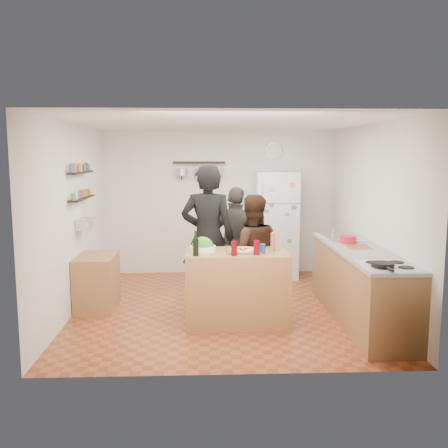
{
  "coord_description": "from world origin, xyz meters",
  "views": [
    {
      "loc": [
        -0.28,
        -6.62,
        2.1
      ],
      "look_at": [
        0.0,
        0.1,
        1.15
      ],
      "focal_mm": 40.0,
      "sensor_mm": 36.0,
      "label": 1
    }
  ],
  "objects_px": {
    "skillet": "(383,265)",
    "side_table": "(97,282)",
    "wine_bottle": "(196,247)",
    "wall_clock": "(274,151)",
    "prep_island": "(237,288)",
    "person_back": "(237,243)",
    "salad_bowl": "(203,249)",
    "person_left": "(208,238)",
    "fridge": "(276,225)",
    "counter_run": "(360,285)",
    "pepper_mill": "(273,243)",
    "salt_canister": "(262,249)",
    "red_bowl": "(348,239)",
    "person_center": "(252,254)"
  },
  "relations": [
    {
      "from": "person_left",
      "to": "wall_clock",
      "type": "relative_size",
      "value": 6.59
    },
    {
      "from": "salad_bowl",
      "to": "fridge",
      "type": "xyz_separation_m",
      "value": [
        1.24,
        2.34,
        -0.04
      ]
    },
    {
      "from": "prep_island",
      "to": "salad_bowl",
      "type": "height_order",
      "value": "salad_bowl"
    },
    {
      "from": "pepper_mill",
      "to": "side_table",
      "type": "bearing_deg",
      "value": 163.93
    },
    {
      "from": "salad_bowl",
      "to": "counter_run",
      "type": "height_order",
      "value": "salad_bowl"
    },
    {
      "from": "counter_run",
      "to": "fridge",
      "type": "height_order",
      "value": "fridge"
    },
    {
      "from": "salad_bowl",
      "to": "salt_canister",
      "type": "distance_m",
      "value": 0.74
    },
    {
      "from": "wine_bottle",
      "to": "fridge",
      "type": "xyz_separation_m",
      "value": [
        1.32,
        2.61,
        -0.11
      ]
    },
    {
      "from": "red_bowl",
      "to": "wine_bottle",
      "type": "bearing_deg",
      "value": -160.32
    },
    {
      "from": "prep_island",
      "to": "person_back",
      "type": "xyz_separation_m",
      "value": [
        0.07,
        1.13,
        0.36
      ]
    },
    {
      "from": "wine_bottle",
      "to": "pepper_mill",
      "type": "distance_m",
      "value": 0.99
    },
    {
      "from": "wine_bottle",
      "to": "person_back",
      "type": "bearing_deg",
      "value": 66.99
    },
    {
      "from": "side_table",
      "to": "pepper_mill",
      "type": "bearing_deg",
      "value": -16.07
    },
    {
      "from": "salt_canister",
      "to": "person_back",
      "type": "bearing_deg",
      "value": 100.32
    },
    {
      "from": "wine_bottle",
      "to": "counter_run",
      "type": "distance_m",
      "value": 2.17
    },
    {
      "from": "person_back",
      "to": "wall_clock",
      "type": "xyz_separation_m",
      "value": [
        0.75,
        1.59,
        1.33
      ]
    },
    {
      "from": "prep_island",
      "to": "person_center",
      "type": "bearing_deg",
      "value": 64.32
    },
    {
      "from": "skillet",
      "to": "person_center",
      "type": "bearing_deg",
      "value": 131.52
    },
    {
      "from": "wine_bottle",
      "to": "side_table",
      "type": "xyz_separation_m",
      "value": [
        -1.37,
        0.94,
        -0.65
      ]
    },
    {
      "from": "salt_canister",
      "to": "person_back",
      "type": "relative_size",
      "value": 0.07
    },
    {
      "from": "skillet",
      "to": "side_table",
      "type": "height_order",
      "value": "skillet"
    },
    {
      "from": "wine_bottle",
      "to": "person_back",
      "type": "height_order",
      "value": "person_back"
    },
    {
      "from": "counter_run",
      "to": "skillet",
      "type": "distance_m",
      "value": 1.14
    },
    {
      "from": "person_left",
      "to": "salad_bowl",
      "type": "bearing_deg",
      "value": 90.89
    },
    {
      "from": "side_table",
      "to": "person_center",
      "type": "bearing_deg",
      "value": -6.75
    },
    {
      "from": "salad_bowl",
      "to": "pepper_mill",
      "type": "distance_m",
      "value": 0.87
    },
    {
      "from": "counter_run",
      "to": "pepper_mill",
      "type": "bearing_deg",
      "value": -178.07
    },
    {
      "from": "skillet",
      "to": "side_table",
      "type": "distance_m",
      "value": 3.77
    },
    {
      "from": "pepper_mill",
      "to": "wall_clock",
      "type": "relative_size",
      "value": 0.62
    },
    {
      "from": "prep_island",
      "to": "wine_bottle",
      "type": "distance_m",
      "value": 0.78
    },
    {
      "from": "person_left",
      "to": "red_bowl",
      "type": "bearing_deg",
      "value": -174.38
    },
    {
      "from": "pepper_mill",
      "to": "person_back",
      "type": "bearing_deg",
      "value": 109.29
    },
    {
      "from": "salt_canister",
      "to": "skillet",
      "type": "xyz_separation_m",
      "value": [
        1.17,
        -0.82,
        -0.02
      ]
    },
    {
      "from": "person_center",
      "to": "red_bowl",
      "type": "xyz_separation_m",
      "value": [
        1.3,
        0.03,
        0.18
      ]
    },
    {
      "from": "prep_island",
      "to": "salt_canister",
      "type": "xyz_separation_m",
      "value": [
        0.3,
        -0.12,
        0.51
      ]
    },
    {
      "from": "fridge",
      "to": "counter_run",
      "type": "bearing_deg",
      "value": -71.94
    },
    {
      "from": "wall_clock",
      "to": "prep_island",
      "type": "bearing_deg",
      "value": -106.82
    },
    {
      "from": "salad_bowl",
      "to": "wall_clock",
      "type": "distance_m",
      "value": 3.18
    },
    {
      "from": "side_table",
      "to": "person_left",
      "type": "bearing_deg",
      "value": -4.92
    },
    {
      "from": "wine_bottle",
      "to": "wall_clock",
      "type": "bearing_deg",
      "value": 65.78
    },
    {
      "from": "wine_bottle",
      "to": "pepper_mill",
      "type": "xyz_separation_m",
      "value": [
        0.95,
        0.27,
        -0.01
      ]
    },
    {
      "from": "counter_run",
      "to": "wall_clock",
      "type": "bearing_deg",
      "value": 105.92
    },
    {
      "from": "wine_bottle",
      "to": "wall_clock",
      "type": "xyz_separation_m",
      "value": [
        1.32,
        2.94,
        1.14
      ]
    },
    {
      "from": "prep_island",
      "to": "fridge",
      "type": "relative_size",
      "value": 0.69
    },
    {
      "from": "wall_clock",
      "to": "person_left",
      "type": "bearing_deg",
      "value": -118.83
    },
    {
      "from": "person_left",
      "to": "red_bowl",
      "type": "relative_size",
      "value": 8.74
    },
    {
      "from": "person_left",
      "to": "counter_run",
      "type": "height_order",
      "value": "person_left"
    },
    {
      "from": "red_bowl",
      "to": "fridge",
      "type": "distance_m",
      "value": 2.01
    },
    {
      "from": "wine_bottle",
      "to": "person_center",
      "type": "distance_m",
      "value": 1.03
    },
    {
      "from": "person_left",
      "to": "person_center",
      "type": "relative_size",
      "value": 1.25
    }
  ]
}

